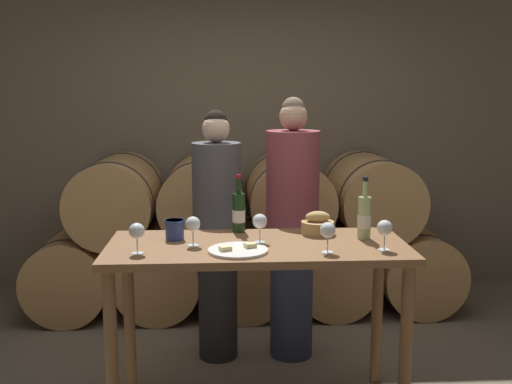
# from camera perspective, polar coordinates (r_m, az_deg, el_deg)

# --- Properties ---
(stone_wall_back) EXTENTS (10.00, 0.12, 3.20)m
(stone_wall_back) POSITION_cam_1_polar(r_m,az_deg,el_deg) (5.23, -1.28, 8.46)
(stone_wall_back) COLOR #7F705B
(stone_wall_back) RESTS_ON ground_plane
(barrel_stack) EXTENTS (3.31, 0.97, 1.21)m
(barrel_stack) POSITION_cam_1_polar(r_m,az_deg,el_deg) (4.77, -0.99, -4.19)
(barrel_stack) COLOR tan
(barrel_stack) RESTS_ON ground_plane
(tasting_table) EXTENTS (1.56, 0.67, 0.93)m
(tasting_table) POSITION_cam_1_polar(r_m,az_deg,el_deg) (3.15, 0.14, -7.41)
(tasting_table) COLOR brown
(tasting_table) RESTS_ON ground_plane
(person_left) EXTENTS (0.30, 0.30, 1.60)m
(person_left) POSITION_cam_1_polar(r_m,az_deg,el_deg) (3.79, -3.72, -4.04)
(person_left) COLOR #232326
(person_left) RESTS_ON ground_plane
(person_right) EXTENTS (0.33, 0.33, 1.67)m
(person_right) POSITION_cam_1_polar(r_m,az_deg,el_deg) (3.81, 3.47, -3.44)
(person_right) COLOR #2D334C
(person_right) RESTS_ON ground_plane
(wine_bottle_red) EXTENTS (0.07, 0.07, 0.32)m
(wine_bottle_red) POSITION_cam_1_polar(r_m,az_deg,el_deg) (3.35, -1.66, -1.93)
(wine_bottle_red) COLOR #193819
(wine_bottle_red) RESTS_ON tasting_table
(wine_bottle_white) EXTENTS (0.07, 0.07, 0.33)m
(wine_bottle_white) POSITION_cam_1_polar(r_m,az_deg,el_deg) (3.24, 10.28, -2.38)
(wine_bottle_white) COLOR #ADBC7F
(wine_bottle_white) RESTS_ON tasting_table
(blue_crock) EXTENTS (0.11, 0.11, 0.11)m
(blue_crock) POSITION_cam_1_polar(r_m,az_deg,el_deg) (3.22, -7.76, -3.48)
(blue_crock) COLOR navy
(blue_crock) RESTS_ON tasting_table
(bread_basket) EXTENTS (0.18, 0.18, 0.13)m
(bread_basket) POSITION_cam_1_polar(r_m,az_deg,el_deg) (3.33, 5.89, -3.17)
(bread_basket) COLOR tan
(bread_basket) RESTS_ON tasting_table
(cheese_plate) EXTENTS (0.30, 0.30, 0.04)m
(cheese_plate) POSITION_cam_1_polar(r_m,az_deg,el_deg) (2.96, -1.73, -5.56)
(cheese_plate) COLOR white
(cheese_plate) RESTS_ON tasting_table
(wine_glass_far_left) EXTENTS (0.08, 0.08, 0.15)m
(wine_glass_far_left) POSITION_cam_1_polar(r_m,az_deg,el_deg) (2.96, -11.29, -3.71)
(wine_glass_far_left) COLOR white
(wine_glass_far_left) RESTS_ON tasting_table
(wine_glass_left) EXTENTS (0.08, 0.08, 0.15)m
(wine_glass_left) POSITION_cam_1_polar(r_m,az_deg,el_deg) (3.07, -6.04, -3.11)
(wine_glass_left) COLOR white
(wine_glass_left) RESTS_ON tasting_table
(wine_glass_center) EXTENTS (0.08, 0.08, 0.15)m
(wine_glass_center) POSITION_cam_1_polar(r_m,az_deg,el_deg) (3.11, 0.37, -2.86)
(wine_glass_center) COLOR white
(wine_glass_center) RESTS_ON tasting_table
(wine_glass_right) EXTENTS (0.08, 0.08, 0.15)m
(wine_glass_right) POSITION_cam_1_polar(r_m,az_deg,el_deg) (2.94, 6.85, -3.68)
(wine_glass_right) COLOR white
(wine_glass_right) RESTS_ON tasting_table
(wine_glass_far_right) EXTENTS (0.08, 0.08, 0.15)m
(wine_glass_far_right) POSITION_cam_1_polar(r_m,az_deg,el_deg) (3.03, 12.16, -3.42)
(wine_glass_far_right) COLOR white
(wine_glass_far_right) RESTS_ON tasting_table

